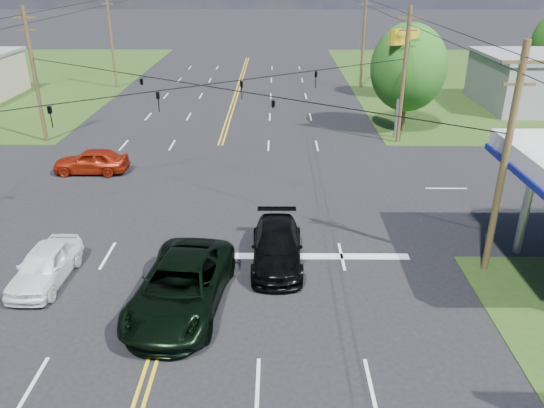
{
  "coord_description": "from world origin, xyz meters",
  "views": [
    {
      "loc": [
        4.05,
        -16.65,
        11.87
      ],
      "look_at": [
        3.87,
        6.0,
        1.68
      ],
      "focal_mm": 35.0,
      "sensor_mm": 36.0,
      "label": 1
    }
  ],
  "objects_px": {
    "pole_ne": "(404,75)",
    "pole_right_far": "(364,38)",
    "tree_right_b": "(405,53)",
    "suv_black": "(277,247)",
    "pickup_dkgreen": "(181,286)",
    "pickup_white": "(45,265)",
    "pole_se": "(505,161)",
    "tree_right_a": "(408,68)",
    "pole_left_far": "(111,37)",
    "pole_nw": "(35,74)"
  },
  "relations": [
    {
      "from": "tree_right_a",
      "to": "suv_black",
      "type": "bearing_deg",
      "value": -115.78
    },
    {
      "from": "suv_black",
      "to": "pole_right_far",
      "type": "bearing_deg",
      "value": 76.17
    },
    {
      "from": "pole_nw",
      "to": "pickup_dkgreen",
      "type": "xyz_separation_m",
      "value": [
        13.5,
        -20.89,
        -3.99
      ]
    },
    {
      "from": "pole_se",
      "to": "tree_right_a",
      "type": "xyz_separation_m",
      "value": [
        1.0,
        21.0,
        -0.05
      ]
    },
    {
      "from": "pole_ne",
      "to": "pole_right_far",
      "type": "height_order",
      "value": "pole_right_far"
    },
    {
      "from": "pole_ne",
      "to": "pole_right_far",
      "type": "distance_m",
      "value": 19.0
    },
    {
      "from": "pole_ne",
      "to": "pickup_white",
      "type": "xyz_separation_m",
      "value": [
        -18.35,
        -19.1,
        -4.16
      ]
    },
    {
      "from": "pole_nw",
      "to": "suv_black",
      "type": "relative_size",
      "value": 1.78
    },
    {
      "from": "pole_nw",
      "to": "tree_right_b",
      "type": "xyz_separation_m",
      "value": [
        29.5,
        15.0,
        -0.7
      ]
    },
    {
      "from": "pole_nw",
      "to": "pickup_dkgreen",
      "type": "distance_m",
      "value": 25.19
    },
    {
      "from": "pole_nw",
      "to": "pickup_white",
      "type": "bearing_deg",
      "value": -68.18
    },
    {
      "from": "pole_right_far",
      "to": "tree_right_a",
      "type": "relative_size",
      "value": 1.22
    },
    {
      "from": "pole_ne",
      "to": "tree_right_b",
      "type": "bearing_deg",
      "value": 76.87
    },
    {
      "from": "tree_right_b",
      "to": "suv_black",
      "type": "relative_size",
      "value": 1.33
    },
    {
      "from": "tree_right_a",
      "to": "tree_right_b",
      "type": "distance_m",
      "value": 12.27
    },
    {
      "from": "pole_ne",
      "to": "tree_right_b",
      "type": "xyz_separation_m",
      "value": [
        3.5,
        15.0,
        -0.7
      ]
    },
    {
      "from": "pole_left_far",
      "to": "suv_black",
      "type": "bearing_deg",
      "value": -64.9
    },
    {
      "from": "pole_left_far",
      "to": "pickup_white",
      "type": "relative_size",
      "value": 2.25
    },
    {
      "from": "pickup_dkgreen",
      "to": "pickup_white",
      "type": "bearing_deg",
      "value": 169.28
    },
    {
      "from": "pole_nw",
      "to": "pole_right_far",
      "type": "height_order",
      "value": "pole_right_far"
    },
    {
      "from": "suv_black",
      "to": "pickup_white",
      "type": "relative_size",
      "value": 1.2
    },
    {
      "from": "pole_left_far",
      "to": "tree_right_b",
      "type": "xyz_separation_m",
      "value": [
        29.5,
        -4.0,
        -0.95
      ]
    },
    {
      "from": "pole_se",
      "to": "pole_ne",
      "type": "distance_m",
      "value": 18.0
    },
    {
      "from": "pole_nw",
      "to": "pole_right_far",
      "type": "bearing_deg",
      "value": 36.16
    },
    {
      "from": "pole_se",
      "to": "pole_ne",
      "type": "height_order",
      "value": "same"
    },
    {
      "from": "suv_black",
      "to": "tree_right_a",
      "type": "bearing_deg",
      "value": 64.1
    },
    {
      "from": "suv_black",
      "to": "pickup_dkgreen",
      "type": "bearing_deg",
      "value": -136.86
    },
    {
      "from": "pole_nw",
      "to": "tree_right_b",
      "type": "bearing_deg",
      "value": 26.95
    },
    {
      "from": "pole_se",
      "to": "pole_left_far",
      "type": "height_order",
      "value": "pole_left_far"
    },
    {
      "from": "tree_right_b",
      "to": "pole_left_far",
      "type": "bearing_deg",
      "value": 172.28
    },
    {
      "from": "pickup_dkgreen",
      "to": "tree_right_a",
      "type": "bearing_deg",
      "value": 66.79
    },
    {
      "from": "tree_right_b",
      "to": "pickup_white",
      "type": "xyz_separation_m",
      "value": [
        -21.85,
        -34.1,
        -3.46
      ]
    },
    {
      "from": "pickup_white",
      "to": "pole_left_far",
      "type": "bearing_deg",
      "value": 103.58
    },
    {
      "from": "pickup_white",
      "to": "suv_black",
      "type": "bearing_deg",
      "value": 11.82
    },
    {
      "from": "pole_right_far",
      "to": "pole_left_far",
      "type": "bearing_deg",
      "value": 180.0
    },
    {
      "from": "pole_left_far",
      "to": "suv_black",
      "type": "height_order",
      "value": "pole_left_far"
    },
    {
      "from": "tree_right_b",
      "to": "pickup_white",
      "type": "height_order",
      "value": "tree_right_b"
    },
    {
      "from": "tree_right_a",
      "to": "pole_ne",
      "type": "bearing_deg",
      "value": -108.43
    },
    {
      "from": "pole_se",
      "to": "pickup_white",
      "type": "bearing_deg",
      "value": -176.58
    },
    {
      "from": "pole_se",
      "to": "pole_ne",
      "type": "xyz_separation_m",
      "value": [
        0.0,
        18.0,
        0.0
      ]
    },
    {
      "from": "pickup_dkgreen",
      "to": "suv_black",
      "type": "height_order",
      "value": "pickup_dkgreen"
    },
    {
      "from": "pickup_dkgreen",
      "to": "suv_black",
      "type": "distance_m",
      "value": 4.94
    },
    {
      "from": "pole_ne",
      "to": "suv_black",
      "type": "relative_size",
      "value": 1.78
    },
    {
      "from": "tree_right_b",
      "to": "pole_se",
      "type": "bearing_deg",
      "value": -96.05
    },
    {
      "from": "pole_se",
      "to": "pole_ne",
      "type": "bearing_deg",
      "value": 90.0
    },
    {
      "from": "tree_right_a",
      "to": "tree_right_b",
      "type": "height_order",
      "value": "tree_right_a"
    },
    {
      "from": "pole_left_far",
      "to": "pickup_white",
      "type": "bearing_deg",
      "value": -78.65
    },
    {
      "from": "tree_right_a",
      "to": "pickup_dkgreen",
      "type": "relative_size",
      "value": 1.22
    },
    {
      "from": "pole_ne",
      "to": "pole_se",
      "type": "bearing_deg",
      "value": -90.0
    },
    {
      "from": "pickup_white",
      "to": "pole_se",
      "type": "bearing_deg",
      "value": 5.65
    }
  ]
}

